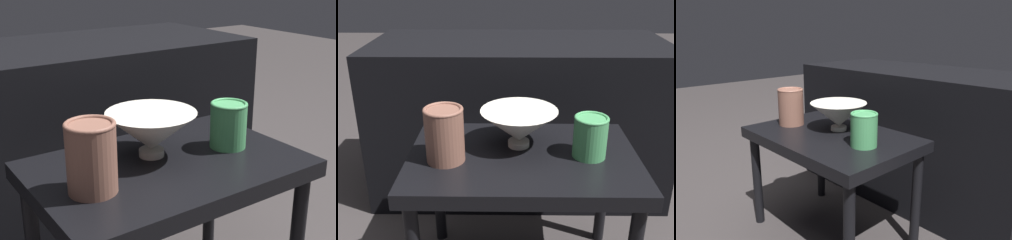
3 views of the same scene
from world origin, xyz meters
The scene contains 5 objects.
table centered at (0.00, 0.00, 0.37)m, with size 0.62×0.41×0.42m.
couch_backdrop centered at (0.00, 0.55, 0.31)m, with size 1.13×0.50×0.61m.
bowl centered at (-0.01, 0.05, 0.48)m, with size 0.21×0.21×0.11m.
vase_textured_left centered at (-0.20, -0.04, 0.50)m, with size 0.10×0.10×0.15m.
vase_colorful_right centered at (0.18, -0.01, 0.48)m, with size 0.09×0.09×0.11m.
Camera 1 is at (-0.55, -0.81, 0.86)m, focal length 50.00 mm.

